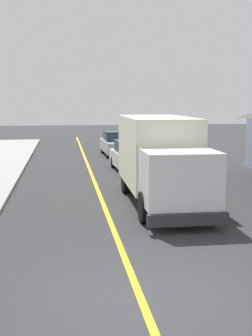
% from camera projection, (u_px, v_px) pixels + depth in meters
% --- Properties ---
extents(ground_plane, '(120.00, 120.00, 0.00)m').
position_uv_depth(ground_plane, '(140.00, 297.00, 8.53)').
color(ground_plane, '#303033').
extents(centre_line_yellow, '(0.16, 56.00, 0.01)m').
position_uv_depth(centre_line_yellow, '(98.00, 192.00, 18.31)').
color(centre_line_yellow, gold).
rests_on(centre_line_yellow, ground).
extents(box_truck, '(2.50, 7.21, 3.20)m').
position_uv_depth(box_truck, '(161.00, 156.00, 16.06)').
color(box_truck, '#F2EDCC').
rests_on(box_truck, ground).
extents(parked_car_near, '(2.01, 4.48, 1.67)m').
position_uv_depth(parked_car_near, '(132.00, 157.00, 23.49)').
color(parked_car_near, silver).
rests_on(parked_car_near, ground).
extents(parked_car_mid, '(1.96, 4.46, 1.67)m').
position_uv_depth(parked_car_mid, '(116.00, 144.00, 30.36)').
color(parked_car_mid, '#B7B7BC').
rests_on(parked_car_mid, ground).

